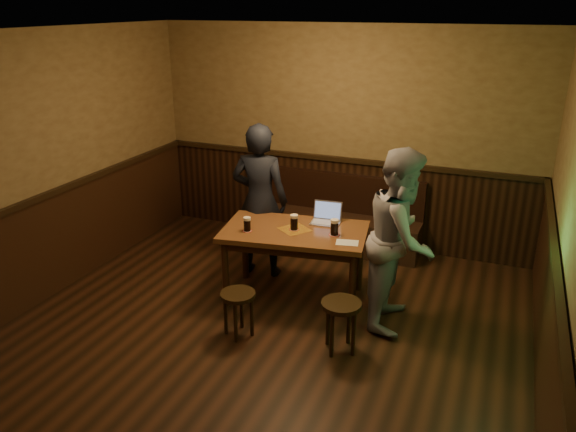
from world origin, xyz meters
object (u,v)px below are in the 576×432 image
(pint_right, at_px, (334,227))
(person_suit, at_px, (260,201))
(bench, at_px, (336,224))
(pub_table, at_px, (295,239))
(pint_mid, at_px, (294,222))
(pint_left, at_px, (247,224))
(stool_left, at_px, (238,301))
(person_grey, at_px, (401,239))
(laptop, at_px, (326,217))
(stool_right, at_px, (341,312))

(pint_right, height_order, person_suit, person_suit)
(bench, relative_size, pub_table, 1.37)
(bench, xyz_separation_m, pint_right, (0.43, -1.48, 0.58))
(pint_mid, bearing_deg, pint_left, -153.59)
(pub_table, bearing_deg, bench, 81.08)
(stool_left, height_order, person_grey, person_grey)
(bench, height_order, person_suit, person_suit)
(bench, relative_size, pint_right, 12.82)
(pint_mid, distance_m, laptop, 0.41)
(pint_left, bearing_deg, person_grey, 6.61)
(pint_right, bearing_deg, person_grey, -4.59)
(pub_table, bearing_deg, pint_right, -7.38)
(pint_left, relative_size, pint_right, 0.90)
(laptop, bearing_deg, person_suit, 167.28)
(pint_right, bearing_deg, pint_left, -164.80)
(bench, bearing_deg, pint_left, -104.44)
(laptop, height_order, person_suit, person_suit)
(pint_left, xyz_separation_m, laptop, (0.68, 0.55, -0.02))
(bench, bearing_deg, person_suit, -119.42)
(person_grey, bearing_deg, stool_right, 151.97)
(pint_mid, distance_m, person_suit, 0.74)
(stool_right, distance_m, laptop, 1.29)
(pint_left, distance_m, person_suit, 0.68)
(stool_left, bearing_deg, pub_table, 75.44)
(pint_mid, xyz_separation_m, pint_right, (0.43, 0.02, 0.00))
(pub_table, xyz_separation_m, person_grey, (1.12, -0.04, 0.20))
(pint_left, height_order, person_grey, person_grey)
(pub_table, relative_size, pint_mid, 9.62)
(bench, bearing_deg, stool_left, -95.55)
(stool_right, relative_size, person_suit, 0.28)
(bench, xyz_separation_m, pub_table, (0.00, -1.49, 0.38))
(person_suit, bearing_deg, person_grey, 157.74)
(stool_left, relative_size, person_suit, 0.25)
(pint_mid, bearing_deg, stool_left, -104.43)
(pub_table, xyz_separation_m, person_suit, (-0.60, 0.43, 0.20))
(bench, xyz_separation_m, pint_mid, (-0.00, -1.50, 0.57))
(stool_left, distance_m, laptop, 1.39)
(pint_left, distance_m, pint_mid, 0.49)
(pub_table, height_order, stool_right, pub_table)
(stool_left, distance_m, pint_right, 1.23)
(bench, xyz_separation_m, stool_left, (-0.23, -2.38, 0.05))
(stool_right, height_order, person_suit, person_suit)
(stool_right, relative_size, pint_right, 2.90)
(stool_right, relative_size, person_grey, 0.28)
(pint_mid, xyz_separation_m, person_suit, (-0.59, 0.44, 0.02))
(stool_left, bearing_deg, stool_right, 7.02)
(person_suit, bearing_deg, stool_left, 98.69)
(bench, relative_size, laptop, 6.69)
(pub_table, relative_size, stool_left, 3.53)
(pub_table, xyz_separation_m, stool_right, (0.75, -0.77, -0.30))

